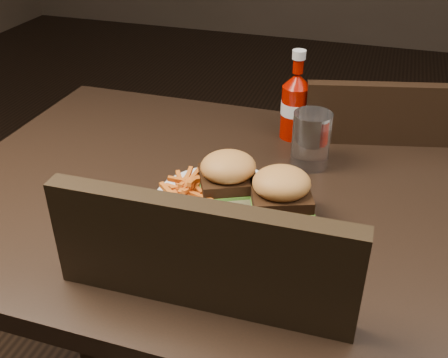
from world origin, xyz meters
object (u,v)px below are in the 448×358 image
(ketchup_bottle, at_px, (295,113))
(tumbler, at_px, (311,141))
(dining_table, at_px, (248,205))
(chair_far, at_px, (361,208))
(plate, at_px, (222,202))

(ketchup_bottle, relative_size, tumbler, 1.01)
(dining_table, relative_size, tumbler, 9.63)
(chair_far, relative_size, tumbler, 3.45)
(ketchup_bottle, height_order, tumbler, ketchup_bottle)
(tumbler, bearing_deg, plate, -122.96)
(dining_table, xyz_separation_m, ketchup_bottle, (0.03, 0.27, 0.08))
(dining_table, bearing_deg, plate, -133.05)
(plate, distance_m, tumbler, 0.24)
(plate, bearing_deg, ketchup_bottle, 77.27)
(chair_far, xyz_separation_m, plate, (-0.25, -0.54, 0.33))
(chair_far, bearing_deg, plate, 51.50)
(ketchup_bottle, bearing_deg, tumbler, -63.74)
(dining_table, xyz_separation_m, chair_far, (0.21, 0.50, -0.30))
(plate, distance_m, ketchup_bottle, 0.33)
(plate, bearing_deg, dining_table, 46.95)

